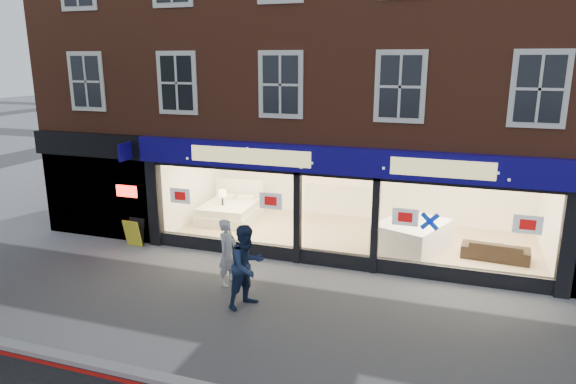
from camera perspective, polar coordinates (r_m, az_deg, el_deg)
The scene contains 10 objects.
ground at distance 11.39m, azimuth 1.41°, elevation -13.94°, with size 120.00×120.00×0.00m, color gray.
showroom_floor at distance 16.04m, azimuth 7.05°, elevation -5.17°, with size 11.00×4.50×0.10m, color tan.
building at distance 16.81m, azimuth 8.98°, elevation 18.61°, with size 19.00×8.26×10.30m.
display_bed at distance 17.63m, azimuth -6.43°, elevation -2.00°, with size 1.85×2.20×1.20m.
bedside_table at distance 17.37m, azimuth -7.22°, elevation -2.50°, with size 0.45×0.45×0.55m, color brown.
mattress_stack at distance 15.28m, azimuth 13.59°, elevation -4.70°, with size 2.23×2.47×0.80m.
sofa at distance 15.25m, azimuth 22.05°, elevation -6.00°, with size 1.77×0.69×0.52m, color black.
a_board at distance 16.03m, azimuth -16.70°, elevation -4.33°, with size 0.54×0.35×0.83m, color gold.
pedestrian_grey at distance 12.78m, azimuth -6.72°, elevation -6.65°, with size 0.61×0.40×1.67m, color #A8AAB0.
pedestrian_blue at distance 11.59m, azimuth -4.58°, elevation -8.22°, with size 0.93×0.73×1.91m, color #182544.
Camera 1 is at (2.96, -9.57, 5.44)m, focal length 32.00 mm.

